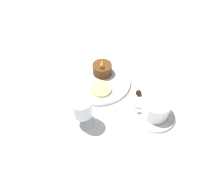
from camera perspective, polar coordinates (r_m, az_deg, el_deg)
name	(u,v)px	position (r m, az deg, el deg)	size (l,w,h in m)	color
ground_plane	(99,85)	(0.84, -3.50, 3.32)	(3.00, 3.00, 0.00)	white
dinner_plate	(98,80)	(0.85, -3.65, 4.67)	(0.24, 0.24, 0.01)	white
saucer	(155,114)	(0.76, 11.14, -4.22)	(0.14, 0.14, 0.01)	white
coffee_cup	(156,107)	(0.73, 11.36, -2.41)	(0.12, 0.09, 0.06)	white
spoon	(142,111)	(0.76, 7.86, -3.43)	(0.06, 0.10, 0.00)	silver
wine_glass	(82,109)	(0.68, -7.82, -2.88)	(0.07, 0.07, 0.11)	silver
fork	(50,82)	(0.88, -15.78, 3.93)	(0.02, 0.19, 0.01)	silver
dessert_cake	(102,69)	(0.86, -2.55, 7.59)	(0.08, 0.08, 0.04)	#563314
carrot_garnish	(102,63)	(0.84, -2.62, 9.07)	(0.02, 0.04, 0.02)	orange
pineapple_slice	(101,89)	(0.80, -2.84, 2.40)	(0.08, 0.08, 0.01)	#EFE075
chocolate_truffle	(139,93)	(0.81, 6.94, 1.36)	(0.02, 0.02, 0.02)	black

